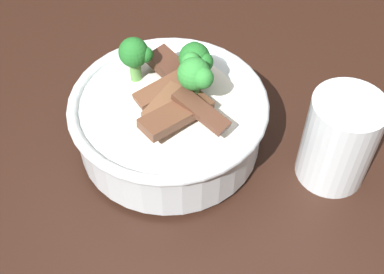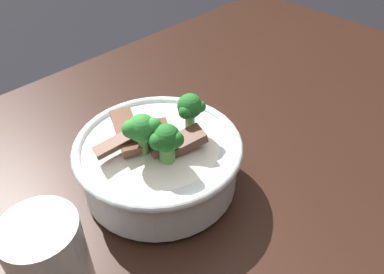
{
  "view_description": "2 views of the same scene",
  "coord_description": "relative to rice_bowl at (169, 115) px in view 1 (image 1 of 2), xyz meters",
  "views": [
    {
      "loc": [
        0.09,
        -0.4,
        1.25
      ],
      "look_at": [
        -0.05,
        -0.09,
        0.85
      ],
      "focal_mm": 47.45,
      "sensor_mm": 36.0,
      "label": 1
    },
    {
      "loc": [
        0.14,
        0.22,
        1.18
      ],
      "look_at": [
        -0.13,
        -0.05,
        0.87
      ],
      "focal_mm": 36.27,
      "sensor_mm": 36.0,
      "label": 2
    }
  ],
  "objects": [
    {
      "name": "drinking_glass",
      "position": [
        0.18,
        0.04,
        -0.0
      ],
      "size": [
        0.08,
        0.08,
        0.11
      ],
      "color": "white",
      "rests_on": "dining_table"
    },
    {
      "name": "rice_bowl",
      "position": [
        0.0,
        0.0,
        0.0
      ],
      "size": [
        0.21,
        0.21,
        0.13
      ],
      "color": "silver",
      "rests_on": "dining_table"
    },
    {
      "name": "dining_table",
      "position": [
        0.09,
        0.07,
        -0.15
      ],
      "size": [
        1.57,
        0.87,
        0.8
      ],
      "color": "black",
      "rests_on": "ground"
    }
  ]
}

